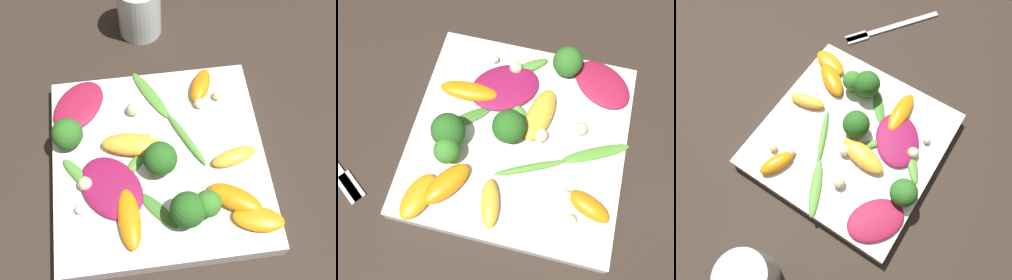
% 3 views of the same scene
% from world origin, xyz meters
% --- Properties ---
extents(ground_plane, '(2.40, 2.40, 0.00)m').
position_xyz_m(ground_plane, '(0.00, 0.00, 0.00)').
color(ground_plane, '#2D231C').
extents(plate, '(0.28, 0.28, 0.03)m').
position_xyz_m(plate, '(0.00, 0.00, 0.01)').
color(plate, white).
rests_on(plate, ground_plane).
extents(radicchio_leaf_0, '(0.10, 0.10, 0.01)m').
position_xyz_m(radicchio_leaf_0, '(0.09, 0.10, 0.03)').
color(radicchio_leaf_0, maroon).
rests_on(radicchio_leaf_0, plate).
extents(radicchio_leaf_1, '(0.12, 0.11, 0.01)m').
position_xyz_m(radicchio_leaf_1, '(-0.03, 0.07, 0.03)').
color(radicchio_leaf_1, maroon).
rests_on(radicchio_leaf_1, plate).
extents(orange_segment_0, '(0.08, 0.03, 0.02)m').
position_xyz_m(orange_segment_0, '(-0.08, 0.05, 0.03)').
color(orange_segment_0, orange).
rests_on(orange_segment_0, plate).
extents(orange_segment_1, '(0.04, 0.06, 0.02)m').
position_xyz_m(orange_segment_1, '(-0.01, -0.10, 0.03)').
color(orange_segment_1, '#FCAD33').
rests_on(orange_segment_1, plate).
extents(orange_segment_2, '(0.05, 0.07, 0.01)m').
position_xyz_m(orange_segment_2, '(-0.10, -0.11, 0.03)').
color(orange_segment_2, orange).
rests_on(orange_segment_2, plate).
extents(orange_segment_3, '(0.06, 0.05, 0.02)m').
position_xyz_m(orange_segment_3, '(0.10, -0.07, 0.03)').
color(orange_segment_3, orange).
rests_on(orange_segment_3, plate).
extents(orange_segment_4, '(0.05, 0.08, 0.02)m').
position_xyz_m(orange_segment_4, '(0.02, 0.03, 0.04)').
color(orange_segment_4, '#FCAD33').
rests_on(orange_segment_4, plate).
extents(orange_segment_5, '(0.06, 0.08, 0.02)m').
position_xyz_m(orange_segment_5, '(-0.07, -0.09, 0.04)').
color(orange_segment_5, orange).
rests_on(orange_segment_5, plate).
extents(broccoli_floret_0, '(0.03, 0.03, 0.04)m').
position_xyz_m(broccoli_floret_0, '(-0.08, -0.05, 0.05)').
color(broccoli_floret_0, '#7A9E51').
rests_on(broccoli_floret_0, plate).
extents(broccoli_floret_1, '(0.04, 0.04, 0.04)m').
position_xyz_m(broccoli_floret_1, '(0.04, 0.12, 0.05)').
color(broccoli_floret_1, '#7A9E51').
rests_on(broccoli_floret_1, plate).
extents(broccoli_floret_2, '(0.04, 0.04, 0.05)m').
position_xyz_m(broccoli_floret_2, '(-0.01, 0.00, 0.05)').
color(broccoli_floret_2, '#84AD5B').
rests_on(broccoli_floret_2, plate).
extents(broccoli_floret_3, '(0.04, 0.04, 0.05)m').
position_xyz_m(broccoli_floret_3, '(-0.08, -0.02, 0.05)').
color(broccoli_floret_3, '#84AD5B').
rests_on(broccoli_floret_3, plate).
extents(arugula_sprig_0, '(0.06, 0.05, 0.01)m').
position_xyz_m(arugula_sprig_0, '(-0.01, 0.10, 0.03)').
color(arugula_sprig_0, '#518E33').
rests_on(arugula_sprig_0, plate).
extents(arugula_sprig_1, '(0.08, 0.07, 0.01)m').
position_xyz_m(arugula_sprig_1, '(-0.00, 0.03, 0.03)').
color(arugula_sprig_1, '#518E33').
rests_on(arugula_sprig_1, plate).
extents(arugula_sprig_2, '(0.06, 0.05, 0.00)m').
position_xyz_m(arugula_sprig_2, '(-0.07, 0.01, 0.03)').
color(arugula_sprig_2, '#3D7528').
rests_on(arugula_sprig_2, plate).
extents(arugula_sprig_3, '(0.09, 0.06, 0.01)m').
position_xyz_m(arugula_sprig_3, '(0.10, 0.00, 0.03)').
color(arugula_sprig_3, '#518E33').
rests_on(arugula_sprig_3, plate).
extents(arugula_sprig_4, '(0.09, 0.05, 0.01)m').
position_xyz_m(arugula_sprig_4, '(0.02, -0.04, 0.03)').
color(arugula_sprig_4, '#518E33').
rests_on(arugula_sprig_4, plate).
extents(macadamia_nut_0, '(0.02, 0.02, 0.02)m').
position_xyz_m(macadamia_nut_0, '(-0.03, 0.10, 0.04)').
color(macadamia_nut_0, beige).
rests_on(macadamia_nut_0, plate).
extents(macadamia_nut_1, '(0.02, 0.02, 0.02)m').
position_xyz_m(macadamia_nut_1, '(0.03, 0.01, 0.04)').
color(macadamia_nut_1, beige).
rests_on(macadamia_nut_1, plate).
extents(macadamia_nut_2, '(0.01, 0.01, 0.01)m').
position_xyz_m(macadamia_nut_2, '(-0.06, 0.11, 0.03)').
color(macadamia_nut_2, beige).
rests_on(macadamia_nut_2, plate).
extents(macadamia_nut_3, '(0.01, 0.01, 0.01)m').
position_xyz_m(macadamia_nut_3, '(0.09, -0.09, 0.03)').
color(macadamia_nut_3, beige).
rests_on(macadamia_nut_3, plate).
extents(macadamia_nut_4, '(0.01, 0.01, 0.01)m').
position_xyz_m(macadamia_nut_4, '(0.08, -0.06, 0.03)').
color(macadamia_nut_4, beige).
rests_on(macadamia_nut_4, plate).
extents(macadamia_nut_5, '(0.02, 0.02, 0.02)m').
position_xyz_m(macadamia_nut_5, '(0.08, 0.03, 0.04)').
color(macadamia_nut_5, beige).
rests_on(macadamia_nut_5, plate).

